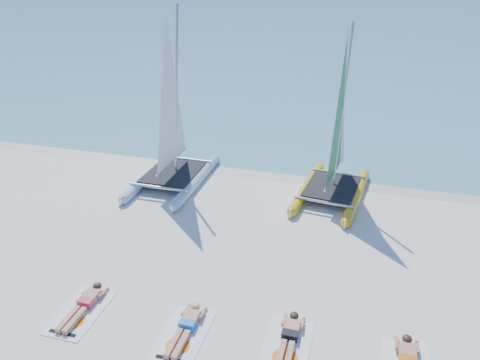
# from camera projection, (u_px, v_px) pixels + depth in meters

# --- Properties ---
(ground) EXTENTS (140.00, 140.00, 0.00)m
(ground) POSITION_uv_depth(u_px,v_px,m) (224.00, 244.00, 14.27)
(ground) COLOR silver
(ground) RESTS_ON ground
(sea) EXTENTS (140.00, 115.00, 0.01)m
(sea) POSITION_uv_depth(u_px,v_px,m) (352.00, 16.00, 68.95)
(sea) COLOR #76B9C5
(sea) RESTS_ON ground
(wet_sand_strip) EXTENTS (140.00, 1.40, 0.01)m
(wet_sand_strip) POSITION_uv_depth(u_px,v_px,m) (265.00, 172.00, 19.04)
(wet_sand_strip) COLOR silver
(wet_sand_strip) RESTS_ON ground
(catamaran_blue) EXTENTS (2.36, 4.88, 6.65)m
(catamaran_blue) POSITION_uv_depth(u_px,v_px,m) (171.00, 133.00, 17.44)
(catamaran_blue) COLOR #C1E3FE
(catamaran_blue) RESTS_ON ground
(catamaran_yellow) EXTENTS (2.65, 4.95, 6.18)m
(catamaran_yellow) POSITION_uv_depth(u_px,v_px,m) (338.00, 142.00, 16.67)
(catamaran_yellow) COLOR yellow
(catamaran_yellow) RESTS_ON ground
(towel_a) EXTENTS (1.00, 1.85, 0.02)m
(towel_a) POSITION_uv_depth(u_px,v_px,m) (81.00, 312.00, 11.52)
(towel_a) COLOR white
(towel_a) RESTS_ON ground
(sunbather_a) EXTENTS (0.37, 1.73, 0.26)m
(sunbather_a) POSITION_uv_depth(u_px,v_px,m) (85.00, 304.00, 11.64)
(sunbather_a) COLOR tan
(sunbather_a) RESTS_ON towel_a
(towel_b) EXTENTS (1.00, 1.85, 0.02)m
(towel_b) POSITION_uv_depth(u_px,v_px,m) (184.00, 335.00, 10.82)
(towel_b) COLOR white
(towel_b) RESTS_ON ground
(sunbather_b) EXTENTS (0.37, 1.73, 0.26)m
(sunbather_b) POSITION_uv_depth(u_px,v_px,m) (186.00, 326.00, 10.94)
(sunbather_b) COLOR tan
(sunbather_b) RESTS_ON towel_b
(towel_c) EXTENTS (1.00, 1.85, 0.02)m
(towel_c) POSITION_uv_depth(u_px,v_px,m) (288.00, 346.00, 10.51)
(towel_c) COLOR white
(towel_c) RESTS_ON ground
(sunbather_c) EXTENTS (0.37, 1.73, 0.26)m
(sunbather_c) POSITION_uv_depth(u_px,v_px,m) (289.00, 337.00, 10.63)
(sunbather_c) COLOR tan
(sunbather_c) RESTS_ON towel_c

